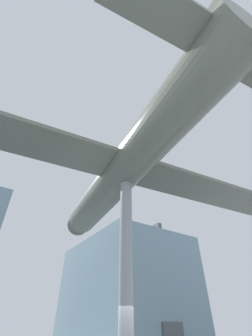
# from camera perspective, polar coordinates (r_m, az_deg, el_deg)

# --- Properties ---
(glass_pavilion_right) EXTENTS (8.47, 11.55, 9.39)m
(glass_pavilion_right) POSITION_cam_1_polar(r_m,az_deg,el_deg) (23.28, -0.11, -29.53)
(glass_pavilion_right) COLOR #7593A3
(glass_pavilion_right) RESTS_ON ground_plane
(support_pylon_central) EXTENTS (0.48, 0.48, 7.07)m
(support_pylon_central) POSITION_cam_1_polar(r_m,az_deg,el_deg) (8.55, 0.00, -24.73)
(support_pylon_central) COLOR #999EA3
(support_pylon_central) RESTS_ON ground_plane
(suspended_airplane) EXTENTS (22.02, 15.03, 3.21)m
(suspended_airplane) POSITION_cam_1_polar(r_m,az_deg,el_deg) (10.44, -0.32, -0.32)
(suspended_airplane) COLOR slate
(suspended_airplane) RESTS_ON support_pylon_central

